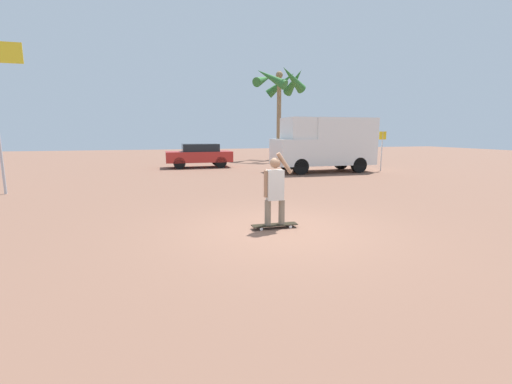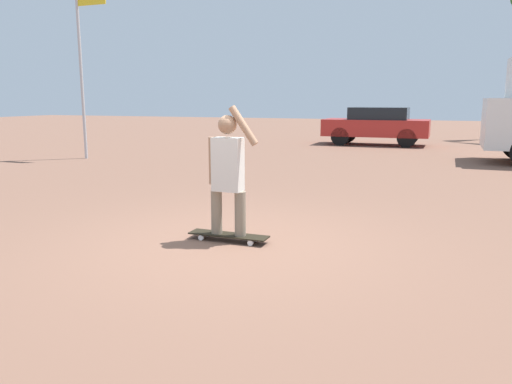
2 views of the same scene
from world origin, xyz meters
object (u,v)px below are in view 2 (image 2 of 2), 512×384
(skateboard, at_px, (229,235))
(person_skateboarder, at_px, (228,169))
(parked_car_red, at_px, (376,125))
(flagpole, at_px, (83,50))

(skateboard, distance_m, person_skateboarder, 0.86)
(person_skateboarder, relative_size, parked_car_red, 0.40)
(person_skateboarder, distance_m, flagpole, 10.37)
(skateboard, height_order, person_skateboarder, person_skateboarder)
(person_skateboarder, bearing_deg, parked_car_red, 90.39)
(person_skateboarder, xyz_separation_m, parked_car_red, (-0.10, 14.47, -0.14))
(skateboard, bearing_deg, parked_car_red, 90.40)
(parked_car_red, bearing_deg, flagpole, -133.93)
(skateboard, relative_size, person_skateboarder, 0.64)
(skateboard, bearing_deg, person_skateboarder, 180.00)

